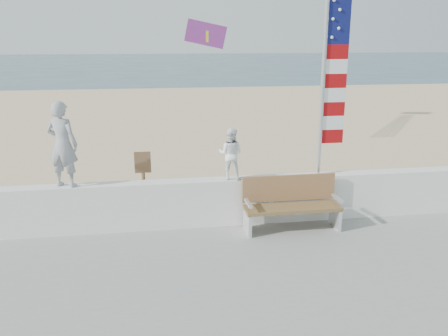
{
  "coord_description": "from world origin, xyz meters",
  "views": [
    {
      "loc": [
        -1.14,
        -6.53,
        3.67
      ],
      "look_at": [
        0.2,
        1.8,
        1.35
      ],
      "focal_mm": 38.0,
      "sensor_mm": 36.0,
      "label": 1
    }
  ],
  "objects_px": {
    "adult": "(62,144)",
    "child": "(231,154)",
    "bench": "(291,203)",
    "flag": "(330,76)"
  },
  "relations": [
    {
      "from": "child",
      "to": "flag",
      "type": "distance_m",
      "value": 2.35
    },
    {
      "from": "adult",
      "to": "flag",
      "type": "xyz_separation_m",
      "value": [
        4.89,
        -0.0,
        1.14
      ]
    },
    {
      "from": "adult",
      "to": "bench",
      "type": "bearing_deg",
      "value": -164.12
    },
    {
      "from": "adult",
      "to": "child",
      "type": "distance_m",
      "value": 3.03
    },
    {
      "from": "child",
      "to": "bench",
      "type": "height_order",
      "value": "child"
    },
    {
      "from": "adult",
      "to": "child",
      "type": "height_order",
      "value": "adult"
    },
    {
      "from": "child",
      "to": "bench",
      "type": "distance_m",
      "value": 1.46
    },
    {
      "from": "adult",
      "to": "flag",
      "type": "bearing_deg",
      "value": -157.79
    },
    {
      "from": "child",
      "to": "bench",
      "type": "bearing_deg",
      "value": 179.28
    },
    {
      "from": "adult",
      "to": "bench",
      "type": "xyz_separation_m",
      "value": [
        4.1,
        -0.45,
        -1.16
      ]
    }
  ]
}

